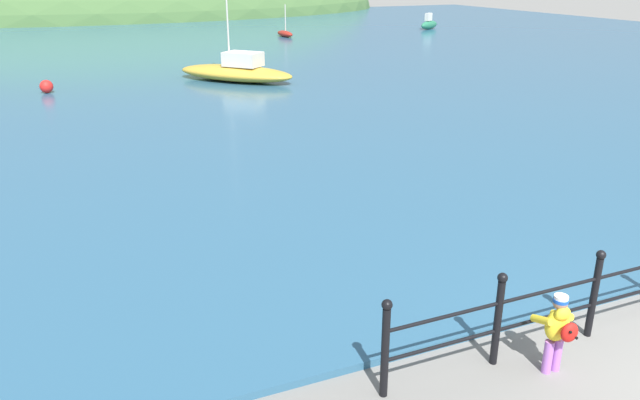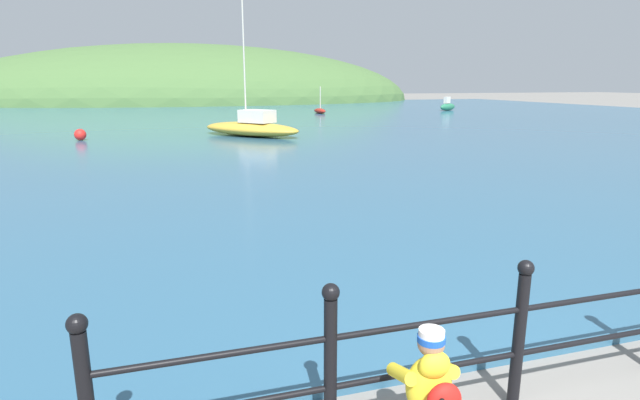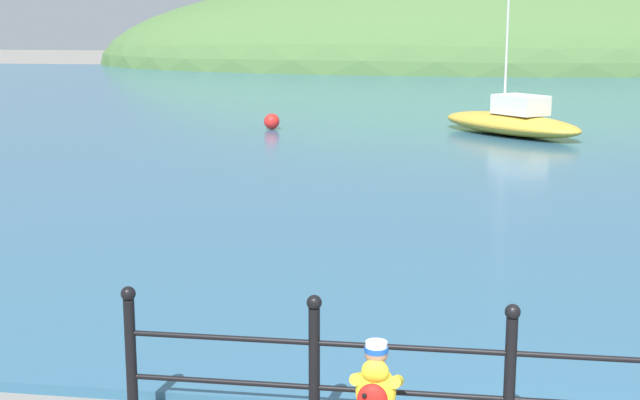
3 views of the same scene
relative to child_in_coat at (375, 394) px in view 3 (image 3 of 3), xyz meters
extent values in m
cube|color=#2D5B7A|center=(1.30, 30.92, -0.56)|extent=(80.00, 60.00, 0.10)
ellipsoid|color=#476B38|center=(1.30, 64.37, -0.61)|extent=(58.41, 32.12, 14.17)
cylinder|color=black|center=(-2.02, 0.42, -0.06)|extent=(0.09, 0.09, 1.10)
sphere|color=black|center=(-2.02, 0.42, 0.54)|extent=(0.12, 0.12, 0.12)
cylinder|color=black|center=(-0.52, 0.42, -0.06)|extent=(0.09, 0.09, 1.10)
sphere|color=black|center=(-0.52, 0.42, 0.54)|extent=(0.12, 0.12, 0.12)
cylinder|color=black|center=(0.99, 0.42, -0.06)|extent=(0.09, 0.09, 1.10)
sphere|color=black|center=(0.99, 0.42, 0.54)|extent=(0.12, 0.12, 0.12)
cylinder|color=black|center=(1.74, 0.42, 0.21)|extent=(7.52, 0.04, 0.04)
ellipsoid|color=yellow|center=(0.00, 0.02, 0.01)|extent=(0.31, 0.23, 0.40)
ellipsoid|color=yellow|center=(0.00, -0.04, 0.19)|extent=(0.20, 0.13, 0.18)
cylinder|color=yellow|center=(-0.14, 0.11, 0.06)|extent=(0.10, 0.32, 0.19)
cylinder|color=yellow|center=(0.14, 0.10, 0.06)|extent=(0.10, 0.32, 0.19)
sphere|color=#A37556|center=(0.00, 0.02, 0.31)|extent=(0.17, 0.17, 0.17)
cylinder|color=#194CB2|center=(0.00, 0.02, 0.34)|extent=(0.17, 0.17, 0.04)
cylinder|color=silver|center=(0.00, 0.02, 0.38)|extent=(0.16, 0.16, 0.04)
ellipsoid|color=red|center=(-0.01, -0.18, 0.03)|extent=(0.22, 0.14, 0.24)
sphere|color=black|center=(-0.06, -0.24, 0.09)|extent=(0.04, 0.04, 0.04)
ellipsoid|color=gold|center=(2.07, 20.09, -0.20)|extent=(4.70, 5.02, 0.61)
cube|color=silver|center=(2.32, 19.80, 0.38)|extent=(1.67, 1.72, 0.55)
cylinder|color=beige|center=(1.90, 20.29, 2.93)|extent=(0.07, 0.07, 5.65)
sphere|color=red|center=(-5.02, 20.36, -0.27)|extent=(0.48, 0.48, 0.48)
camera|label=1|loc=(-4.96, -4.55, 3.87)|focal=35.00mm
camera|label=2|loc=(-1.45, -2.44, 1.87)|focal=28.00mm
camera|label=3|loc=(0.52, -6.09, 2.66)|focal=50.00mm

